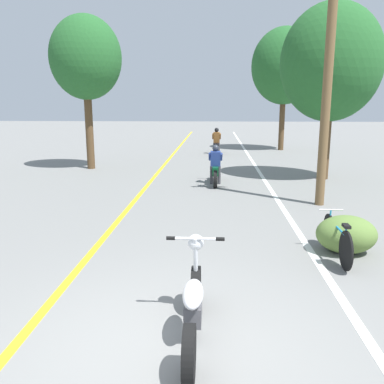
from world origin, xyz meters
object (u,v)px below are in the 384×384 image
roadside_tree_left (86,59)px  bicycle_parked (337,239)px  motorcycle_rider_lead (215,169)px  roadside_tree_right_far (284,66)px  utility_pole (329,59)px  motorcycle_foreground (193,304)px  motorcycle_rider_far (216,144)px  roadside_tree_right_near (331,63)px

roadside_tree_left → bicycle_parked: size_ratio=3.60×
motorcycle_rider_lead → bicycle_parked: size_ratio=1.19×
bicycle_parked → roadside_tree_right_far: bearing=84.3°
utility_pole → bicycle_parked: size_ratio=4.33×
motorcycle_foreground → bicycle_parked: (2.42, 2.65, -0.06)m
motorcycle_foreground → motorcycle_rider_far: motorcycle_rider_far is taller
roadside_tree_right_far → roadside_tree_left: bearing=-140.3°
roadside_tree_left → motorcycle_foreground: bearing=-68.2°
motorcycle_foreground → motorcycle_rider_lead: size_ratio=1.00×
utility_pole → motorcycle_rider_far: 12.13m
roadside_tree_left → bicycle_parked: bearing=-53.1°
roadside_tree_right_near → roadside_tree_right_far: (-0.07, 9.58, 0.71)m
motorcycle_rider_lead → motorcycle_rider_far: size_ratio=1.01×
roadside_tree_left → motorcycle_rider_far: size_ratio=3.05×
roadside_tree_right_far → motorcycle_rider_far: size_ratio=3.44×
utility_pole → roadside_tree_left: bearing=144.0°
roadside_tree_right_far → motorcycle_foreground: bearing=-101.7°
motorcycle_foreground → motorcycle_rider_lead: (0.26, 9.49, 0.09)m
motorcycle_foreground → bicycle_parked: bearing=47.6°
utility_pole → bicycle_parked: (-0.70, -4.00, -3.47)m
utility_pole → motorcycle_rider_far: (-2.79, 11.33, -3.29)m
roadside_tree_left → bicycle_parked: 13.07m
roadside_tree_right_far → roadside_tree_right_near: bearing=-89.6°
utility_pole → roadside_tree_right_far: 13.65m
roadside_tree_right_near → motorcycle_rider_far: 9.05m
bicycle_parked → roadside_tree_right_near: bearing=77.1°
roadside_tree_left → motorcycle_foreground: roadside_tree_left is taller
roadside_tree_right_near → motorcycle_foreground: roadside_tree_right_near is taller
roadside_tree_right_near → bicycle_parked: 9.00m
motorcycle_foreground → motorcycle_rider_far: 17.98m
motorcycle_foreground → motorcycle_rider_far: bearing=88.9°
motorcycle_rider_lead → utility_pole: bearing=-44.9°
motorcycle_rider_far → bicycle_parked: (2.09, -15.33, -0.18)m
utility_pole → motorcycle_rider_far: bearing=103.8°
motorcycle_rider_lead → bicycle_parked: 7.17m
roadside_tree_left → motorcycle_foreground: (5.02, -12.56, -4.07)m
roadside_tree_right_near → motorcycle_rider_far: roadside_tree_right_near is taller
utility_pole → motorcycle_foreground: (-3.12, -6.64, -3.41)m
utility_pole → roadside_tree_right_near: utility_pole is taller
roadside_tree_right_far → roadside_tree_left: (-9.21, -7.65, -0.31)m
roadside_tree_right_far → motorcycle_foreground: roadside_tree_right_far is taller
motorcycle_rider_far → bicycle_parked: size_ratio=1.18×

